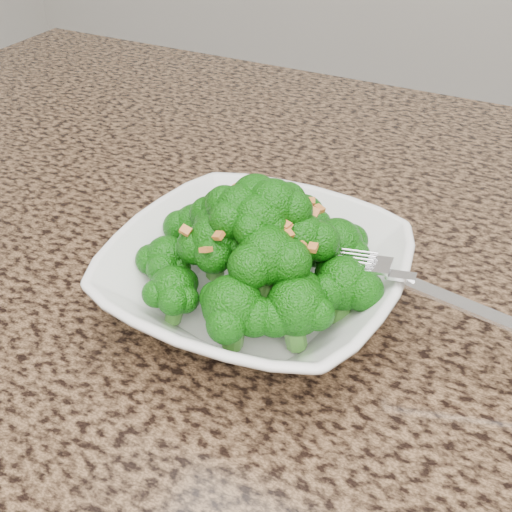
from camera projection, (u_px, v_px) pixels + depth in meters
The scene contains 5 objects.
granite_counter at pixel (438, 377), 0.48m from camera, with size 1.64×1.04×0.03m, color brown.
bowl at pixel (256, 279), 0.51m from camera, with size 0.23×0.23×0.06m, color white.
broccoli_pile at pixel (256, 207), 0.47m from camera, with size 0.20×0.20×0.08m, color #12620B, non-canonical shape.
garlic_topping at pixel (256, 156), 0.44m from camera, with size 0.12×0.12×0.01m, color orange, non-canonical shape.
fork at pixel (406, 278), 0.45m from camera, with size 0.17×0.03×0.01m, color silver, non-canonical shape.
Camera 1 is at (0.03, -0.06, 1.24)m, focal length 45.00 mm.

